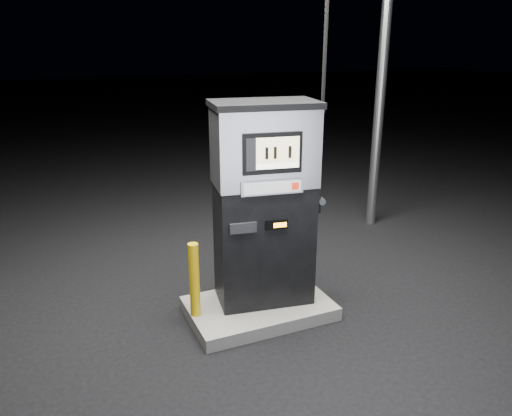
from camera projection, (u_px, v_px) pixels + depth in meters
name	position (u px, v px, depth m)	size (l,w,h in m)	color
ground	(259.00, 314.00, 5.75)	(80.00, 80.00, 0.00)	black
pump_island	(259.00, 308.00, 5.73)	(1.60, 1.00, 0.15)	#61615C
fuel_dispenser	(264.00, 203.00, 5.46)	(1.29, 0.84, 4.69)	black
bollard_left	(194.00, 280.00, 5.32)	(0.11, 0.11, 0.84)	#E2B00C
bollard_right	(305.00, 255.00, 5.71)	(0.14, 0.14, 1.02)	#E2B00C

